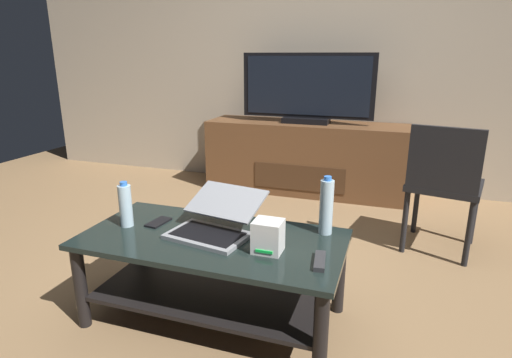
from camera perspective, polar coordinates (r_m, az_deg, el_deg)
The scene contains 12 objects.
ground_plane at distance 2.40m, azimuth -1.12°, elevation -15.32°, with size 7.68×7.68×0.00m, color olive.
back_wall at distance 4.19m, azimuth 9.68°, elevation 18.18°, with size 6.40×0.12×2.80m, color #B2A38C.
coffee_table at distance 2.06m, azimuth -5.90°, elevation -11.30°, with size 1.24×0.61×0.44m.
media_cabinet at distance 4.01m, azimuth 6.74°, elevation 2.95°, with size 1.86×0.51×0.66m.
television at distance 3.88m, azimuth 6.99°, elevation 11.98°, with size 1.21×0.20×0.63m.
dining_chair at distance 2.92m, azimuth 24.28°, elevation -0.27°, with size 0.52×0.52×0.86m.
laptop at distance 2.03m, azimuth -5.56°, elevation -5.74°, with size 0.43×0.46×0.18m.
router_box at distance 1.83m, azimuth 1.66°, elevation -7.82°, with size 0.13×0.12×0.14m.
water_bottle_near at distance 2.18m, azimuth -17.40°, elevation -3.44°, with size 0.06×0.06×0.23m.
water_bottle_far at distance 2.01m, azimuth 9.58°, elevation -3.74°, with size 0.06×0.06×0.29m.
cell_phone at distance 2.20m, azimuth -13.19°, elevation -5.77°, with size 0.07×0.14×0.01m, color black.
tv_remote at distance 1.78m, azimuth 8.71°, elevation -11.01°, with size 0.04×0.16×0.02m, color #2D2D30.
Camera 1 is at (0.70, -1.91, 1.27)m, focal length 29.28 mm.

